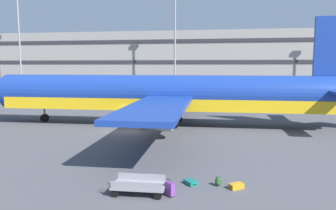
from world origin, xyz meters
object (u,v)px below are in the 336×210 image
at_px(suitcase_large, 170,189).
at_px(baggage_cart, 139,186).
at_px(suitcase_scuffed, 236,186).
at_px(backpack_teal, 218,182).
at_px(airliner, 167,95).
at_px(suitcase_silver, 191,182).

xyz_separation_m(suitcase_large, baggage_cart, (-1.55, 0.02, 0.06)).
height_order(suitcase_large, baggage_cart, suitcase_large).
xyz_separation_m(suitcase_scuffed, baggage_cart, (-4.75, -1.49, 0.29)).
distance_m(suitcase_large, backpack_teal, 2.88).
relative_size(suitcase_large, suitcase_scuffed, 1.03).
height_order(airliner, suitcase_silver, airliner).
height_order(airliner, suitcase_scuffed, airliner).
relative_size(suitcase_large, backpack_teal, 1.63).
height_order(suitcase_silver, baggage_cart, baggage_cart).
height_order(suitcase_scuffed, baggage_cart, baggage_cart).
height_order(airliner, backpack_teal, airliner).
bearing_deg(suitcase_silver, suitcase_scuffed, -4.88).
relative_size(suitcase_scuffed, backpack_teal, 1.58).
height_order(airliner, baggage_cart, airliner).
bearing_deg(airliner, suitcase_silver, -76.33).
xyz_separation_m(suitcase_large, backpack_teal, (2.29, 1.73, -0.14)).
bearing_deg(backpack_teal, suitcase_scuffed, -13.31).
height_order(suitcase_silver, suitcase_large, suitcase_large).
relative_size(backpack_teal, baggage_cart, 0.16).
height_order(airliner, suitcase_large, airliner).
relative_size(suitcase_large, baggage_cart, 0.26).
bearing_deg(airliner, backpack_teal, -71.77).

